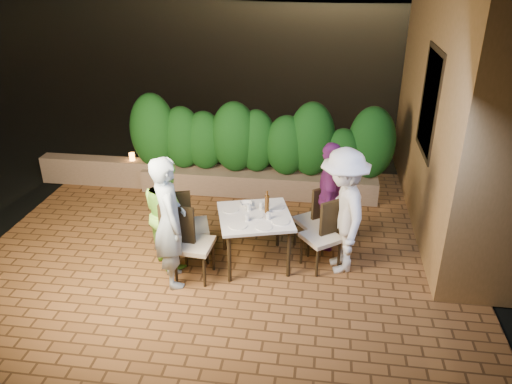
% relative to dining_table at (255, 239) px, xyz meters
% --- Properties ---
extents(ground, '(400.00, 400.00, 0.00)m').
position_rel_dining_table_xyz_m(ground, '(-0.46, -0.05, -0.40)').
color(ground, black).
rests_on(ground, ground).
extents(terrace_floor, '(7.00, 6.00, 0.15)m').
position_rel_dining_table_xyz_m(terrace_floor, '(-0.46, 0.45, -0.45)').
color(terrace_floor, brown).
rests_on(terrace_floor, ground).
extents(building_wall, '(1.60, 5.00, 5.00)m').
position_rel_dining_table_xyz_m(building_wall, '(3.14, 1.95, 2.12)').
color(building_wall, olive).
rests_on(building_wall, ground).
extents(window_pane, '(0.08, 1.00, 1.40)m').
position_rel_dining_table_xyz_m(window_pane, '(2.36, 1.45, 1.62)').
color(window_pane, black).
rests_on(window_pane, building_wall).
extents(window_frame, '(0.06, 1.15, 1.55)m').
position_rel_dining_table_xyz_m(window_frame, '(2.35, 1.45, 1.62)').
color(window_frame, black).
rests_on(window_frame, building_wall).
extents(planter, '(4.20, 0.55, 0.40)m').
position_rel_dining_table_xyz_m(planter, '(-0.26, 2.25, -0.17)').
color(planter, '#7D664F').
rests_on(planter, ground).
extents(hedge, '(4.00, 0.70, 1.10)m').
position_rel_dining_table_xyz_m(hedge, '(-0.26, 2.25, 0.57)').
color(hedge, '#124314').
rests_on(hedge, planter).
extents(parapet, '(2.20, 0.30, 0.50)m').
position_rel_dining_table_xyz_m(parapet, '(-3.26, 2.25, -0.12)').
color(parapet, '#7D664F').
rests_on(parapet, ground).
extents(hill, '(52.00, 40.00, 22.00)m').
position_rel_dining_table_xyz_m(hill, '(1.54, 59.95, -4.38)').
color(hill, black).
rests_on(hill, ground).
extents(dining_table, '(1.19, 1.19, 0.75)m').
position_rel_dining_table_xyz_m(dining_table, '(0.00, 0.00, 0.00)').
color(dining_table, white).
rests_on(dining_table, ground).
extents(plate_nw, '(0.24, 0.24, 0.01)m').
position_rel_dining_table_xyz_m(plate_nw, '(-0.18, -0.32, 0.38)').
color(plate_nw, white).
rests_on(plate_nw, dining_table).
extents(plate_sw, '(0.23, 0.23, 0.01)m').
position_rel_dining_table_xyz_m(plate_sw, '(-0.35, 0.10, 0.38)').
color(plate_sw, white).
rests_on(plate_sw, dining_table).
extents(plate_ne, '(0.23, 0.23, 0.01)m').
position_rel_dining_table_xyz_m(plate_ne, '(0.36, -0.13, 0.38)').
color(plate_ne, white).
rests_on(plate_ne, dining_table).
extents(plate_se, '(0.23, 0.23, 0.01)m').
position_rel_dining_table_xyz_m(plate_se, '(0.25, 0.27, 0.38)').
color(plate_se, white).
rests_on(plate_se, dining_table).
extents(plate_centre, '(0.24, 0.24, 0.01)m').
position_rel_dining_table_xyz_m(plate_centre, '(0.00, -0.01, 0.38)').
color(plate_centre, white).
rests_on(plate_centre, dining_table).
extents(plate_front, '(0.21, 0.21, 0.01)m').
position_rel_dining_table_xyz_m(plate_front, '(0.16, -0.31, 0.38)').
color(plate_front, white).
rests_on(plate_front, dining_table).
extents(glass_nw, '(0.06, 0.06, 0.10)m').
position_rel_dining_table_xyz_m(glass_nw, '(-0.08, -0.17, 0.42)').
color(glass_nw, silver).
rests_on(glass_nw, dining_table).
extents(glass_sw, '(0.06, 0.06, 0.10)m').
position_rel_dining_table_xyz_m(glass_sw, '(-0.10, 0.12, 0.43)').
color(glass_sw, silver).
rests_on(glass_sw, dining_table).
extents(glass_ne, '(0.06, 0.06, 0.10)m').
position_rel_dining_table_xyz_m(glass_ne, '(0.19, -0.08, 0.42)').
color(glass_ne, silver).
rests_on(glass_ne, dining_table).
extents(glass_se, '(0.06, 0.06, 0.11)m').
position_rel_dining_table_xyz_m(glass_se, '(0.06, 0.19, 0.43)').
color(glass_se, silver).
rests_on(glass_se, dining_table).
extents(beer_bottle, '(0.06, 0.06, 0.32)m').
position_rel_dining_table_xyz_m(beer_bottle, '(0.15, 0.10, 0.54)').
color(beer_bottle, '#44260B').
rests_on(beer_bottle, dining_table).
extents(bowl, '(0.21, 0.21, 0.04)m').
position_rel_dining_table_xyz_m(bowl, '(-0.16, 0.28, 0.40)').
color(bowl, white).
rests_on(bowl, dining_table).
extents(chair_left_front, '(0.51, 0.51, 1.03)m').
position_rel_dining_table_xyz_m(chair_left_front, '(-0.75, -0.44, 0.14)').
color(chair_left_front, black).
rests_on(chair_left_front, ground).
extents(chair_left_back, '(0.61, 0.61, 1.05)m').
position_rel_dining_table_xyz_m(chair_left_back, '(-0.90, -0.01, 0.15)').
color(chair_left_back, black).
rests_on(chair_left_back, ground).
extents(chair_right_front, '(0.63, 0.63, 0.97)m').
position_rel_dining_table_xyz_m(chair_right_front, '(0.90, 0.03, 0.11)').
color(chair_right_front, black).
rests_on(chair_right_front, ground).
extents(chair_right_back, '(0.61, 0.61, 0.94)m').
position_rel_dining_table_xyz_m(chair_right_back, '(0.77, 0.50, 0.09)').
color(chair_right_back, black).
rests_on(chair_right_back, ground).
extents(diner_blue, '(0.67, 0.77, 1.77)m').
position_rel_dining_table_xyz_m(diner_blue, '(-1.00, -0.58, 0.51)').
color(diner_blue, '#9DB6CA').
rests_on(diner_blue, ground).
extents(diner_green, '(0.91, 0.93, 1.51)m').
position_rel_dining_table_xyz_m(diner_green, '(-1.19, -0.09, 0.38)').
color(diner_green, '#88E347').
rests_on(diner_green, ground).
extents(diner_white, '(0.88, 1.24, 1.74)m').
position_rel_dining_table_xyz_m(diner_white, '(1.16, 0.04, 0.50)').
color(diner_white, white).
rests_on(diner_white, ground).
extents(diner_purple, '(0.46, 0.98, 1.62)m').
position_rel_dining_table_xyz_m(diner_purple, '(0.98, 0.60, 0.44)').
color(diner_purple, '#6E246D').
rests_on(diner_purple, ground).
extents(parapet_lamp, '(0.10, 0.10, 0.14)m').
position_rel_dining_table_xyz_m(parapet_lamp, '(-2.60, 2.25, 0.20)').
color(parapet_lamp, orange).
rests_on(parapet_lamp, parapet).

